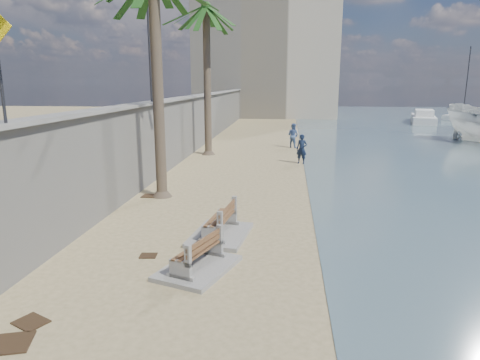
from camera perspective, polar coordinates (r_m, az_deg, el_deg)
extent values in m
plane|color=tan|center=(8.54, -2.04, -18.71)|extent=(140.00, 140.00, 0.00)
cube|color=gray|center=(28.04, -6.63, 7.27)|extent=(0.45, 70.00, 3.50)
cube|color=gray|center=(27.93, -6.73, 10.94)|extent=(0.80, 70.00, 0.12)
cube|color=#B7AA93|center=(59.32, 3.56, 15.35)|extent=(18.00, 12.00, 14.00)
cube|color=gray|center=(12.80, -2.63, -7.28)|extent=(1.79, 2.42, 0.12)
cube|color=gray|center=(10.68, -5.62, -11.59)|extent=(2.02, 2.43, 0.11)
cylinder|color=brown|center=(16.84, -10.90, 11.55)|extent=(0.42, 0.42, 8.28)
cylinder|color=brown|center=(26.81, -4.38, 12.72)|extent=(0.44, 0.44, 8.79)
cylinder|color=#2D2D33|center=(20.23, -11.98, 17.29)|extent=(0.12, 0.12, 5.00)
imported|color=#121C33|center=(24.15, 8.24, 4.40)|extent=(0.80, 0.66, 1.90)
imported|color=#4C679D|center=(30.13, 7.09, 6.09)|extent=(1.14, 1.07, 1.87)
cube|color=silver|center=(60.39, 27.58, 7.48)|extent=(6.44, 6.70, 0.70)
cylinder|color=#2D2D33|center=(60.25, 28.01, 11.58)|extent=(0.12, 0.12, 8.19)
cube|color=#382616|center=(8.98, -28.69, -18.61)|extent=(0.98, 0.88, 0.03)
cube|color=#382616|center=(9.46, -26.11, -16.65)|extent=(0.74, 0.69, 0.03)
cube|color=#382616|center=(17.54, -11.80, -2.09)|extent=(0.71, 0.57, 0.03)
cube|color=#382616|center=(11.69, -12.13, -9.83)|extent=(0.47, 0.39, 0.03)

